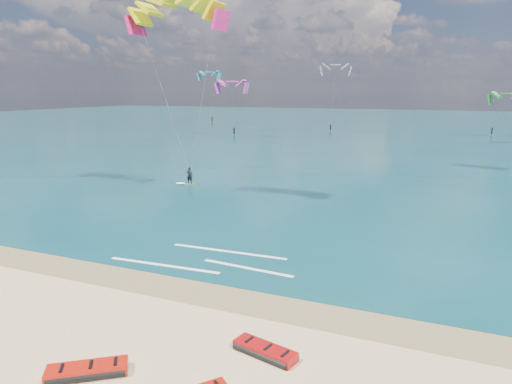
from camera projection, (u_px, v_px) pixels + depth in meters
ground at (341, 165)px, 54.27m from camera, size 320.00×320.00×0.00m
wet_sand_strip at (168, 286)px, 20.92m from camera, size 320.00×2.40×0.01m
sea at (397, 126)px, 111.95m from camera, size 320.00×200.00×0.04m
packed_kite_left at (88, 375)px, 14.41m from camera, size 2.81×2.44×0.40m
packed_kite_mid at (265, 355)px, 15.51m from camera, size 2.62×1.57×0.38m
kitesurfer_main at (183, 91)px, 38.32m from camera, size 9.80×7.20×17.03m
shoreline_foam at (212, 260)px, 23.95m from camera, size 9.73×3.63×0.01m
distant_kites at (343, 104)px, 92.15m from camera, size 85.12×32.89×13.74m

